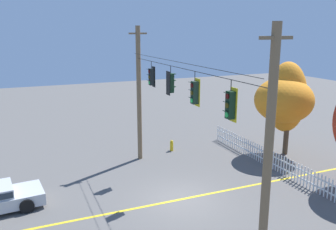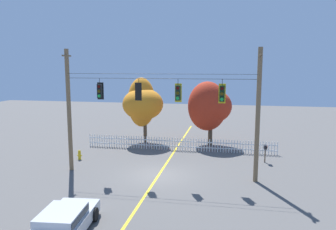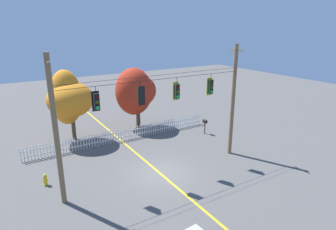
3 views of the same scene
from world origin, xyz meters
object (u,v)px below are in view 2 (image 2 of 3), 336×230
parked_car (63,222)px  fire_hydrant (79,155)px  traffic_signal_eastbound_side (139,91)px  roadside_mailbox (265,148)px  traffic_signal_southbound_primary (100,91)px  traffic_signal_westbound_side (222,94)px  autumn_maple_mid (209,106)px  traffic_signal_northbound_primary (178,93)px  autumn_maple_near_fence (142,103)px

parked_car → fire_hydrant: size_ratio=6.06×
traffic_signal_eastbound_side → fire_hydrant: traffic_signal_eastbound_side is taller
traffic_signal_eastbound_side → roadside_mailbox: (8.38, 4.28, -4.40)m
traffic_signal_southbound_primary → traffic_signal_westbound_side: 7.89m
autumn_maple_mid → roadside_mailbox: autumn_maple_mid is taller
fire_hydrant → traffic_signal_northbound_primary: bearing=-16.8°
traffic_signal_northbound_primary → fire_hydrant: size_ratio=1.96×
traffic_signal_westbound_side → parked_car: bearing=-126.9°
traffic_signal_southbound_primary → traffic_signal_northbound_primary: bearing=0.0°
traffic_signal_southbound_primary → traffic_signal_eastbound_side: size_ratio=1.01×
traffic_signal_eastbound_side → fire_hydrant: 7.86m
traffic_signal_westbound_side → parked_car: size_ratio=0.33×
traffic_signal_westbound_side → autumn_maple_mid: size_ratio=0.26×
traffic_signal_eastbound_side → autumn_maple_near_fence: bearing=103.9°
traffic_signal_northbound_primary → autumn_maple_near_fence: (-4.74, 8.90, -1.78)m
autumn_maple_mid → traffic_signal_northbound_primary: bearing=-98.5°
fire_hydrant → autumn_maple_near_fence: bearing=63.5°
traffic_signal_northbound_primary → roadside_mailbox: 8.44m
fire_hydrant → autumn_maple_mid: bearing=35.6°
traffic_signal_southbound_primary → traffic_signal_eastbound_side: (2.65, -0.02, 0.02)m
autumn_maple_near_fence → traffic_signal_eastbound_side: bearing=-76.1°
traffic_signal_northbound_primary → fire_hydrant: bearing=163.2°
traffic_signal_eastbound_side → roadside_mailbox: 10.39m
traffic_signal_southbound_primary → fire_hydrant: bearing=139.2°
traffic_signal_eastbound_side → traffic_signal_westbound_side: (5.24, 0.02, -0.06)m
autumn_maple_near_fence → autumn_maple_mid: autumn_maple_near_fence is taller
traffic_signal_northbound_primary → autumn_maple_near_fence: size_ratio=0.24×
traffic_signal_southbound_primary → traffic_signal_eastbound_side: 2.65m
traffic_signal_westbound_side → traffic_signal_northbound_primary: bearing=-180.0°
traffic_signal_eastbound_side → parked_car: 9.71m
traffic_signal_northbound_primary → fire_hydrant: (-7.97, 2.41, -5.06)m
traffic_signal_westbound_side → roadside_mailbox: size_ratio=1.12×
traffic_signal_eastbound_side → traffic_signal_northbound_primary: (2.53, 0.02, -0.06)m
traffic_signal_westbound_side → parked_car: traffic_signal_westbound_side is taller
roadside_mailbox → traffic_signal_westbound_side: bearing=-126.3°
traffic_signal_westbound_side → fire_hydrant: bearing=167.3°
autumn_maple_near_fence → fire_hydrant: size_ratio=8.02×
traffic_signal_northbound_primary → fire_hydrant: 9.74m
fire_hydrant → traffic_signal_southbound_primary: bearing=-40.8°
traffic_signal_southbound_primary → traffic_signal_eastbound_side: bearing=-0.4°
autumn_maple_near_fence → traffic_signal_northbound_primary: bearing=-62.0°
traffic_signal_northbound_primary → traffic_signal_westbound_side: size_ratio=0.99×
traffic_signal_southbound_primary → autumn_maple_near_fence: (0.44, 8.90, -1.82)m
traffic_signal_eastbound_side → traffic_signal_westbound_side: 5.24m
traffic_signal_southbound_primary → traffic_signal_westbound_side: (7.89, 0.00, -0.04)m
traffic_signal_northbound_primary → traffic_signal_westbound_side: (2.72, 0.00, -0.00)m
autumn_maple_mid → parked_car: (-4.90, -17.44, -2.90)m
autumn_maple_near_fence → fire_hydrant: (-3.23, -6.49, -3.28)m
parked_car → traffic_signal_northbound_primary: bearing=67.0°
traffic_signal_northbound_primary → autumn_maple_mid: size_ratio=0.26×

